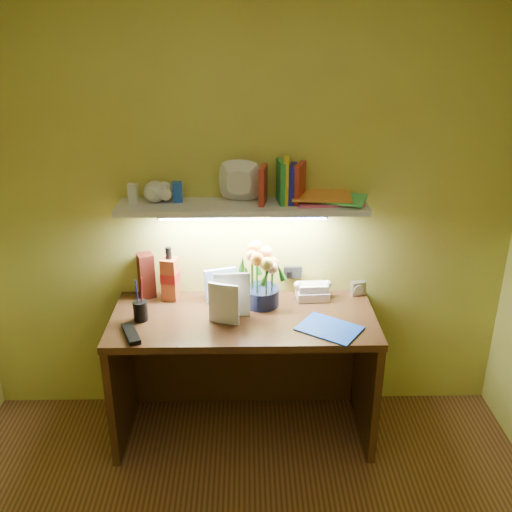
{
  "coord_description": "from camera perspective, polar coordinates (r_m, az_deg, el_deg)",
  "views": [
    {
      "loc": [
        0.02,
        -1.45,
        2.22
      ],
      "look_at": [
        0.07,
        1.35,
        1.03
      ],
      "focal_mm": 40.0,
      "sensor_mm": 36.0,
      "label": 1
    }
  ],
  "objects": [
    {
      "name": "desk",
      "position": [
        3.23,
        -1.21,
        -11.87
      ],
      "size": [
        1.4,
        0.6,
        0.75
      ],
      "primitive_type": "cube",
      "color": "#36220E",
      "rests_on": "ground"
    },
    {
      "name": "flower_bouquet",
      "position": [
        3.07,
        0.56,
        -2.01
      ],
      "size": [
        0.22,
        0.22,
        0.34
      ],
      "primitive_type": null,
      "rotation": [
        0.0,
        0.0,
        0.01
      ],
      "color": "#0F163C",
      "rests_on": "desk"
    },
    {
      "name": "telephone",
      "position": [
        3.2,
        5.67,
        -3.37
      ],
      "size": [
        0.18,
        0.14,
        0.11
      ],
      "primitive_type": null,
      "rotation": [
        0.0,
        0.0,
        0.06
      ],
      "color": "#F0E0CD",
      "rests_on": "desk"
    },
    {
      "name": "desk_clock",
      "position": [
        3.28,
        10.17,
        -3.19
      ],
      "size": [
        0.09,
        0.06,
        0.08
      ],
      "primitive_type": "cube",
      "rotation": [
        0.0,
        0.0,
        0.27
      ],
      "color": "#B4B4B8",
      "rests_on": "desk"
    },
    {
      "name": "whisky_bottle",
      "position": [
        3.17,
        -8.62,
        -1.73
      ],
      "size": [
        0.1,
        0.1,
        0.31
      ],
      "primitive_type": null,
      "rotation": [
        0.0,
        0.0,
        -0.21
      ],
      "color": "#A34420",
      "rests_on": "desk"
    },
    {
      "name": "whisky_box",
      "position": [
        3.24,
        -10.9,
        -1.91
      ],
      "size": [
        0.11,
        0.11,
        0.26
      ],
      "primitive_type": "cube",
      "rotation": [
        0.0,
        0.0,
        0.38
      ],
      "color": "#50170E",
      "rests_on": "desk"
    },
    {
      "name": "pen_cup",
      "position": [
        3.01,
        -11.53,
        -4.76
      ],
      "size": [
        0.09,
        0.09,
        0.18
      ],
      "primitive_type": "cylinder",
      "rotation": [
        0.0,
        0.0,
        -0.32
      ],
      "color": "black",
      "rests_on": "desk"
    },
    {
      "name": "art_card",
      "position": [
        3.17,
        -3.53,
        -2.87
      ],
      "size": [
        0.18,
        0.09,
        0.18
      ],
      "primitive_type": null,
      "rotation": [
        0.0,
        0.0,
        0.3
      ],
      "color": "silver",
      "rests_on": "desk"
    },
    {
      "name": "tv_remote",
      "position": [
        2.92,
        -12.39,
        -7.58
      ],
      "size": [
        0.13,
        0.21,
        0.02
      ],
      "primitive_type": "cube",
      "rotation": [
        0.0,
        0.0,
        0.4
      ],
      "color": "black",
      "rests_on": "desk"
    },
    {
      "name": "blue_folder",
      "position": [
        2.93,
        7.34,
        -7.2
      ],
      "size": [
        0.37,
        0.35,
        0.01
      ],
      "primitive_type": "cube",
      "rotation": [
        0.0,
        0.0,
        -0.6
      ],
      "color": "blue",
      "rests_on": "desk"
    },
    {
      "name": "desk_book_a",
      "position": [
        2.97,
        -4.21,
        -4.0
      ],
      "size": [
        0.19,
        0.03,
        0.25
      ],
      "primitive_type": "imported",
      "rotation": [
        0.0,
        0.0,
        0.04
      ],
      "color": "beige",
      "rests_on": "desk"
    },
    {
      "name": "desk_book_b",
      "position": [
        2.94,
        -4.78,
        -4.58
      ],
      "size": [
        0.16,
        0.07,
        0.22
      ],
      "primitive_type": "imported",
      "rotation": [
        0.0,
        0.0,
        -0.33
      ],
      "color": "silver",
      "rests_on": "desk"
    },
    {
      "name": "wall_shelf",
      "position": [
        2.97,
        -0.46,
        5.74
      ],
      "size": [
        1.32,
        0.32,
        0.26
      ],
      "color": "silver",
      "rests_on": "ground"
    }
  ]
}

